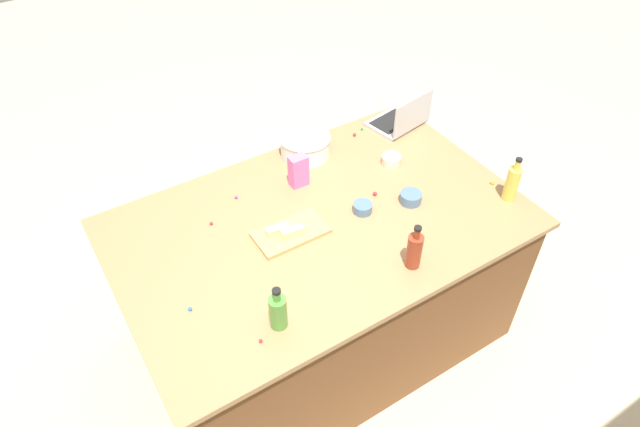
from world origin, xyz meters
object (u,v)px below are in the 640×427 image
ramekin_small (411,198)px  ramekin_wide (391,160)px  cutting_board (291,233)px  butter_stick_right (293,232)px  laptop (401,119)px  mixing_bowl_large (305,145)px  bottle_olive (278,311)px  bottle_soy (414,250)px  butter_stick_left (278,230)px  ramekin_medium (363,208)px  candy_bag (298,171)px  bottle_oil (512,183)px

ramekin_small → ramekin_wide: (-0.10, -0.29, -0.00)m
cutting_board → butter_stick_right: (0.00, 0.02, 0.03)m
laptop → butter_stick_right: (0.97, 0.44, -0.01)m
mixing_bowl_large → bottle_olive: 1.11m
cutting_board → bottle_soy: bearing=128.4°
bottle_soy → ramekin_small: bearing=-127.8°
butter_stick_right → ramekin_small: (-0.61, 0.09, -0.01)m
bottle_soy → butter_stick_left: (0.41, -0.47, -0.06)m
ramekin_wide → butter_stick_right: bearing=15.3°
bottle_soy → ramekin_wide: 0.71m
mixing_bowl_large → ramekin_medium: (0.00, 0.53, -0.04)m
bottle_soy → candy_bag: size_ratio=1.34×
cutting_board → ramekin_medium: bearing=172.4°
candy_bag → butter_stick_right: bearing=55.2°
laptop → butter_stick_right: laptop is taller
butter_stick_left → laptop: bearing=-158.7°
ramekin_medium → ramekin_wide: ramekin_wide is taller
bottle_oil → ramekin_medium: bearing=-24.6°
bottle_olive → butter_stick_left: 0.50m
cutting_board → ramekin_small: 0.62m
butter_stick_left → ramekin_medium: 0.43m
bottle_oil → bottle_olive: (1.32, 0.06, -0.01)m
ramekin_wide → candy_bag: bearing=-13.1°
ramekin_small → bottle_oil: bearing=151.0°
bottle_soy → candy_bag: bearing=-79.2°
mixing_bowl_large → ramekin_wide: (-0.34, 0.31, -0.04)m
cutting_board → butter_stick_left: bearing=-22.7°
laptop → candy_bag: 0.77m
bottle_soy → candy_bag: 0.74m
laptop → mixing_bowl_large: laptop is taller
mixing_bowl_large → ramekin_wide: size_ratio=2.70×
cutting_board → ramekin_wide: (-0.71, -0.17, 0.02)m
butter_stick_left → candy_bag: size_ratio=0.65×
bottle_soy → cutting_board: size_ratio=0.68×
ramekin_medium → ramekin_wide: size_ratio=0.92×
mixing_bowl_large → candy_bag: bearing=51.6°
butter_stick_left → cutting_board: bearing=157.3°
butter_stick_right → ramekin_wide: 0.74m
bottle_soy → ramekin_small: 0.42m
bottle_soy → ramekin_wide: (-0.36, -0.62, -0.07)m
laptop → mixing_bowl_large: (0.60, -0.06, 0.02)m
mixing_bowl_large → butter_stick_right: bearing=53.7°
bottle_olive → bottle_oil: bearing=-177.5°
ramekin_small → candy_bag: 0.57m
bottle_oil → bottle_soy: bottle_oil is taller
bottle_oil → cutting_board: (1.03, -0.35, -0.09)m
cutting_board → ramekin_medium: 0.37m
ramekin_small → ramekin_medium: size_ratio=1.14×
butter_stick_right → cutting_board: bearing=-97.4°
butter_stick_left → bottle_olive: bearing=61.3°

